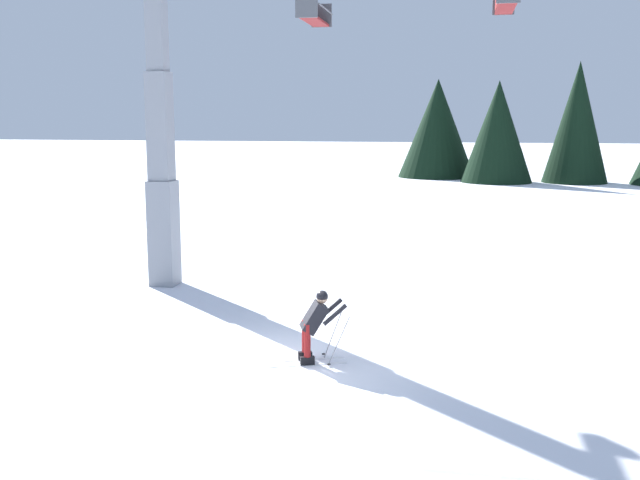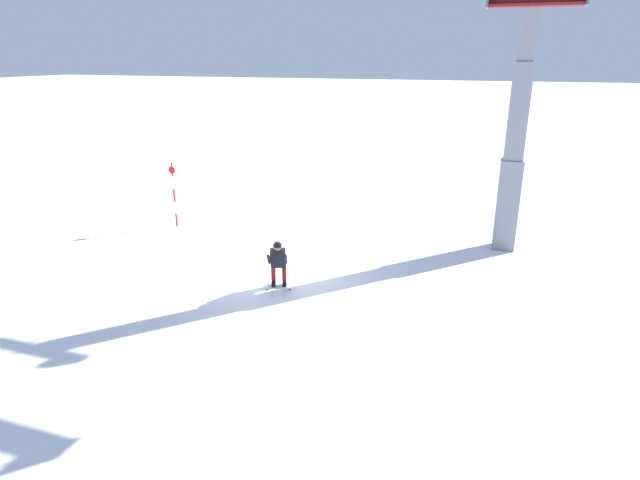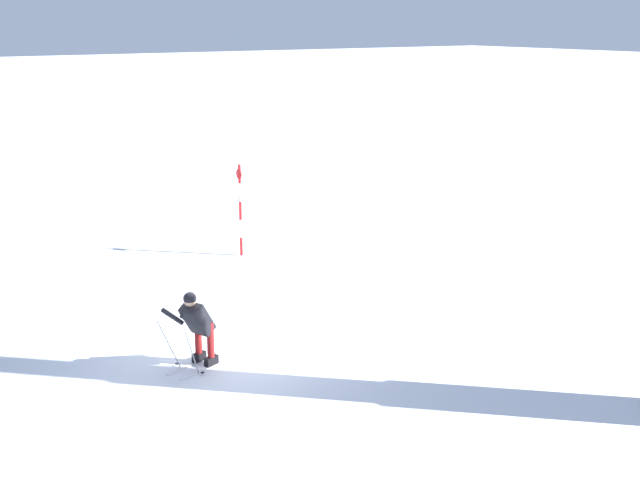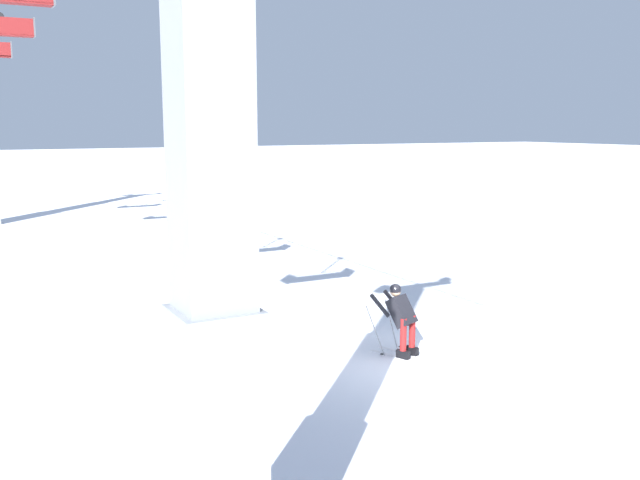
# 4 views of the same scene
# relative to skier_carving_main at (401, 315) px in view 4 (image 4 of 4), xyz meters

# --- Properties ---
(ground_plane) EXTENTS (260.00, 260.00, 0.00)m
(ground_plane) POSITION_rel_skier_carving_main_xyz_m (-0.65, -0.19, -0.84)
(ground_plane) COLOR white
(skier_carving_main) EXTENTS (1.70, 1.07, 1.60)m
(skier_carving_main) POSITION_rel_skier_carving_main_xyz_m (0.00, 0.00, 0.00)
(skier_carving_main) COLOR white
(skier_carving_main) RESTS_ON ground_plane
(lift_tower_near) EXTENTS (0.73, 2.64, 9.68)m
(lift_tower_near) POSITION_rel_skier_carving_main_xyz_m (-5.61, 5.96, 3.20)
(lift_tower_near) COLOR gray
(lift_tower_near) RESTS_ON ground_plane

